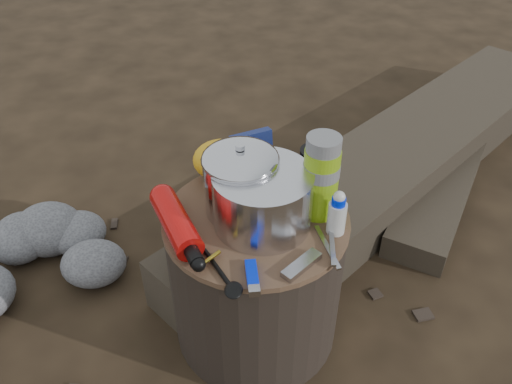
{
  "coord_description": "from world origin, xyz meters",
  "views": [
    {
      "loc": [
        -0.02,
        -0.93,
        1.21
      ],
      "look_at": [
        0.0,
        0.0,
        0.48
      ],
      "focal_mm": 36.75,
      "sensor_mm": 36.0,
      "label": 1
    }
  ],
  "objects_px": {
    "stump": "(256,277)",
    "thermos": "(321,177)",
    "log_main": "(401,160)",
    "camping_pot": "(241,180)",
    "travel_mug": "(314,170)",
    "fuel_bottle": "(176,222)"
  },
  "relations": [
    {
      "from": "stump",
      "to": "thermos",
      "type": "bearing_deg",
      "value": 7.05
    },
    {
      "from": "stump",
      "to": "thermos",
      "type": "relative_size",
      "value": 2.13
    },
    {
      "from": "stump",
      "to": "log_main",
      "type": "distance_m",
      "value": 0.89
    },
    {
      "from": "stump",
      "to": "camping_pot",
      "type": "xyz_separation_m",
      "value": [
        -0.03,
        0.03,
        0.29
      ]
    },
    {
      "from": "stump",
      "to": "log_main",
      "type": "xyz_separation_m",
      "value": [
        0.56,
        0.68,
        -0.11
      ]
    },
    {
      "from": "travel_mug",
      "to": "stump",
      "type": "bearing_deg",
      "value": -142.26
    },
    {
      "from": "log_main",
      "to": "fuel_bottle",
      "type": "height_order",
      "value": "fuel_bottle"
    },
    {
      "from": "camping_pot",
      "to": "thermos",
      "type": "height_order",
      "value": "thermos"
    },
    {
      "from": "stump",
      "to": "fuel_bottle",
      "type": "height_order",
      "value": "fuel_bottle"
    },
    {
      "from": "thermos",
      "to": "travel_mug",
      "type": "relative_size",
      "value": 1.85
    },
    {
      "from": "log_main",
      "to": "stump",
      "type": "bearing_deg",
      "value": -83.36
    },
    {
      "from": "stump",
      "to": "travel_mug",
      "type": "bearing_deg",
      "value": 37.74
    },
    {
      "from": "stump",
      "to": "travel_mug",
      "type": "height_order",
      "value": "travel_mug"
    },
    {
      "from": "stump",
      "to": "camping_pot",
      "type": "height_order",
      "value": "camping_pot"
    },
    {
      "from": "thermos",
      "to": "fuel_bottle",
      "type": "bearing_deg",
      "value": -168.77
    },
    {
      "from": "thermos",
      "to": "travel_mug",
      "type": "height_order",
      "value": "thermos"
    },
    {
      "from": "camping_pot",
      "to": "log_main",
      "type": "bearing_deg",
      "value": 47.42
    },
    {
      "from": "camping_pot",
      "to": "travel_mug",
      "type": "xyz_separation_m",
      "value": [
        0.18,
        0.08,
        -0.03
      ]
    },
    {
      "from": "log_main",
      "to": "camping_pot",
      "type": "height_order",
      "value": "camping_pot"
    },
    {
      "from": "thermos",
      "to": "travel_mug",
      "type": "distance_m",
      "value": 0.11
    },
    {
      "from": "stump",
      "to": "fuel_bottle",
      "type": "xyz_separation_m",
      "value": [
        -0.18,
        -0.05,
        0.23
      ]
    },
    {
      "from": "log_main",
      "to": "travel_mug",
      "type": "relative_size",
      "value": 19.01
    }
  ]
}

